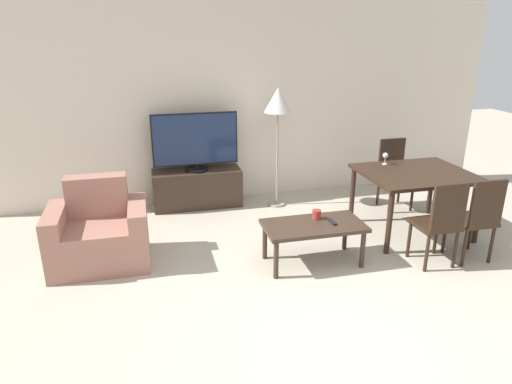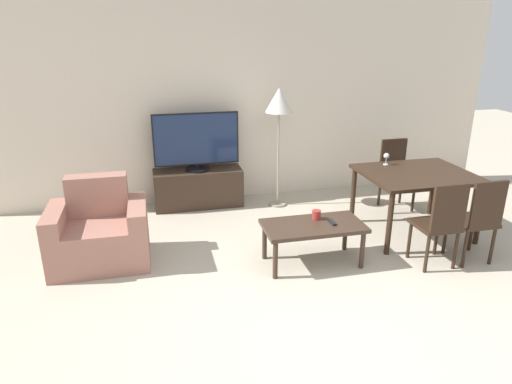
% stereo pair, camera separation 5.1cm
% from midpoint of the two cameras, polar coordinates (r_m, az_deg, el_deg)
% --- Properties ---
extents(ground_plane, '(18.00, 18.00, 0.00)m').
position_cam_midpoint_polar(ground_plane, '(3.92, 9.76, -16.84)').
color(ground_plane, '#B2A893').
extents(wall_back, '(7.32, 0.06, 2.70)m').
position_cam_midpoint_polar(wall_back, '(6.43, -1.57, 11.09)').
color(wall_back, beige).
rests_on(wall_back, ground_plane).
extents(armchair, '(0.98, 0.73, 0.88)m').
position_cam_midpoint_polar(armchair, '(5.00, -19.27, -5.04)').
color(armchair, '#9E6B5B').
rests_on(armchair, ground_plane).
extents(tv_stand, '(1.19, 0.42, 0.51)m').
position_cam_midpoint_polar(tv_stand, '(6.30, -7.58, 0.49)').
color(tv_stand, '#38281E').
rests_on(tv_stand, ground_plane).
extents(tv, '(1.13, 0.32, 0.78)m').
position_cam_midpoint_polar(tv, '(6.12, -7.85, 6.25)').
color(tv, black).
rests_on(tv, tv_stand).
extents(coffee_table, '(1.03, 0.53, 0.44)m').
position_cam_midpoint_polar(coffee_table, '(4.71, 6.90, -4.58)').
color(coffee_table, '#38281E').
rests_on(coffee_table, ground_plane).
extents(dining_table, '(1.23, 1.03, 0.75)m').
position_cam_midpoint_polar(dining_table, '(5.62, 19.04, 1.58)').
color(dining_table, black).
rests_on(dining_table, ground_plane).
extents(dining_chair_near, '(0.40, 0.40, 0.93)m').
position_cam_midpoint_polar(dining_chair_near, '(4.92, 21.78, -3.29)').
color(dining_chair_near, black).
rests_on(dining_chair_near, ground_plane).
extents(dining_chair_far, '(0.40, 0.40, 0.93)m').
position_cam_midpoint_polar(dining_chair_far, '(6.44, 16.65, 2.63)').
color(dining_chair_far, black).
rests_on(dining_chair_far, ground_plane).
extents(dining_chair_near_right, '(0.40, 0.40, 0.93)m').
position_cam_midpoint_polar(dining_chair_near_right, '(5.17, 25.69, -2.73)').
color(dining_chair_near_right, black).
rests_on(dining_chair_near_right, ground_plane).
extents(floor_lamp, '(0.36, 0.36, 1.61)m').
position_cam_midpoint_polar(floor_lamp, '(6.01, 2.51, 10.88)').
color(floor_lamp, gray).
rests_on(floor_lamp, ground_plane).
extents(remote_primary, '(0.04, 0.15, 0.02)m').
position_cam_midpoint_polar(remote_primary, '(4.74, 9.22, -3.70)').
color(remote_primary, black).
rests_on(remote_primary, coffee_table).
extents(cup_white_near, '(0.09, 0.09, 0.10)m').
position_cam_midpoint_polar(cup_white_near, '(4.79, 7.27, -2.81)').
color(cup_white_near, maroon).
rests_on(cup_white_near, coffee_table).
extents(wine_glass_left, '(0.07, 0.07, 0.15)m').
position_cam_midpoint_polar(wine_glass_left, '(5.77, 15.62, 4.32)').
color(wine_glass_left, silver).
rests_on(wine_glass_left, dining_table).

